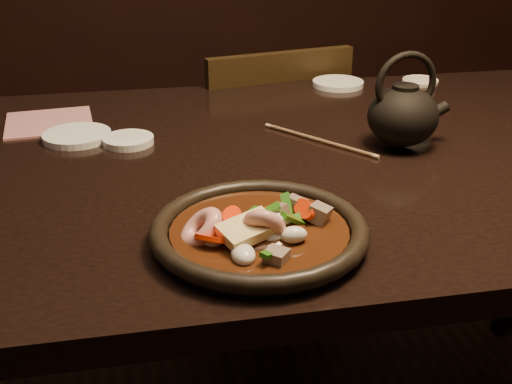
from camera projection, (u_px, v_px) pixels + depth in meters
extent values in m
cube|color=black|center=(301.00, 163.00, 1.11)|extent=(1.60, 0.90, 0.04)
cube|color=black|center=(254.00, 188.00, 1.82)|extent=(0.45, 0.45, 0.04)
cylinder|color=black|center=(280.00, 220.00, 2.09)|extent=(0.03, 0.03, 0.38)
cylinder|color=black|center=(325.00, 267.00, 1.83)|extent=(0.03, 0.03, 0.38)
cylinder|color=black|center=(188.00, 237.00, 1.98)|extent=(0.03, 0.03, 0.38)
cylinder|color=black|center=(222.00, 290.00, 1.72)|extent=(0.03, 0.03, 0.38)
cube|color=black|center=(280.00, 134.00, 1.58)|extent=(0.37, 0.10, 0.40)
cylinder|color=black|center=(259.00, 238.00, 0.81)|extent=(0.25, 0.25, 0.01)
torus|color=black|center=(259.00, 230.00, 0.81)|extent=(0.28, 0.28, 0.02)
cylinder|color=#331709|center=(259.00, 232.00, 0.81)|extent=(0.23, 0.23, 0.01)
ellipsoid|color=#331709|center=(259.00, 232.00, 0.81)|extent=(0.13, 0.12, 0.04)
torus|color=#E5A491|center=(201.00, 229.00, 0.79)|extent=(0.06, 0.06, 0.05)
torus|color=#E5A491|center=(264.00, 227.00, 0.78)|extent=(0.07, 0.06, 0.06)
cube|color=gray|center=(295.00, 205.00, 0.86)|extent=(0.04, 0.04, 0.03)
cube|color=gray|center=(319.00, 214.00, 0.82)|extent=(0.04, 0.04, 0.03)
cube|color=gray|center=(277.00, 214.00, 0.83)|extent=(0.04, 0.04, 0.03)
cube|color=gray|center=(244.00, 228.00, 0.79)|extent=(0.03, 0.03, 0.03)
cube|color=gray|center=(276.00, 258.00, 0.74)|extent=(0.04, 0.04, 0.02)
cylinder|color=#FF2F08|center=(231.00, 217.00, 0.81)|extent=(0.05, 0.06, 0.04)
cylinder|color=#FF2F08|center=(267.00, 216.00, 0.83)|extent=(0.05, 0.05, 0.04)
cylinder|color=#FF2F08|center=(304.00, 209.00, 0.83)|extent=(0.04, 0.05, 0.04)
cylinder|color=#FF2F08|center=(211.00, 238.00, 0.77)|extent=(0.06, 0.06, 0.02)
cube|color=#276012|center=(258.00, 228.00, 0.81)|extent=(0.04, 0.03, 0.02)
cube|color=#276012|center=(309.00, 214.00, 0.83)|extent=(0.04, 0.01, 0.02)
cube|color=#276012|center=(274.00, 253.00, 0.74)|extent=(0.04, 0.03, 0.01)
cube|color=#276012|center=(293.00, 219.00, 0.80)|extent=(0.04, 0.03, 0.03)
cube|color=#276012|center=(287.00, 206.00, 0.84)|extent=(0.02, 0.04, 0.03)
cube|color=#276012|center=(266.00, 212.00, 0.82)|extent=(0.04, 0.02, 0.03)
cube|color=#276012|center=(248.00, 216.00, 0.82)|extent=(0.04, 0.03, 0.02)
ellipsoid|color=silver|center=(213.00, 239.00, 0.78)|extent=(0.03, 0.03, 0.02)
ellipsoid|color=silver|center=(271.00, 233.00, 0.78)|extent=(0.03, 0.04, 0.02)
ellipsoid|color=silver|center=(293.00, 235.00, 0.78)|extent=(0.03, 0.02, 0.02)
ellipsoid|color=silver|center=(278.00, 221.00, 0.81)|extent=(0.04, 0.03, 0.02)
ellipsoid|color=silver|center=(243.00, 254.00, 0.74)|extent=(0.03, 0.04, 0.02)
ellipsoid|color=silver|center=(268.00, 228.00, 0.78)|extent=(0.04, 0.03, 0.02)
ellipsoid|color=silver|center=(234.00, 233.00, 0.80)|extent=(0.04, 0.04, 0.02)
cube|color=#FDE397|center=(248.00, 229.00, 0.77)|extent=(0.08, 0.07, 0.03)
cylinder|color=white|center=(128.00, 140.00, 1.13)|extent=(0.09, 0.09, 0.01)
cylinder|color=white|center=(77.00, 136.00, 1.16)|extent=(0.12, 0.12, 0.01)
cylinder|color=white|center=(338.00, 83.00, 1.48)|extent=(0.12, 0.12, 0.01)
imported|color=beige|center=(419.00, 94.00, 1.29)|extent=(0.09, 0.09, 0.07)
cylinder|color=tan|center=(322.00, 141.00, 1.14)|extent=(0.15, 0.19, 0.01)
cylinder|color=tan|center=(316.00, 139.00, 1.15)|extent=(0.15, 0.19, 0.01)
cube|color=#B2706E|center=(49.00, 122.00, 1.24)|extent=(0.18, 0.18, 0.00)
ellipsoid|color=black|center=(403.00, 116.00, 1.10)|extent=(0.12, 0.12, 0.10)
cylinder|color=black|center=(405.00, 90.00, 1.08)|extent=(0.04, 0.04, 0.02)
cylinder|color=black|center=(434.00, 113.00, 1.12)|extent=(0.06, 0.03, 0.04)
torus|color=black|center=(406.00, 84.00, 1.08)|extent=(0.11, 0.02, 0.11)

